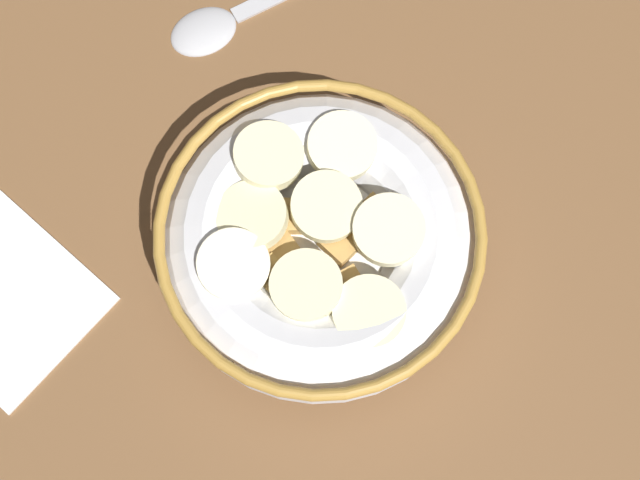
{
  "coord_description": "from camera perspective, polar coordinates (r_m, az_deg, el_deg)",
  "views": [
    {
      "loc": [
        -2.7,
        10.86,
        42.31
      ],
      "look_at": [
        0.0,
        0.0,
        3.0
      ],
      "focal_mm": 45.5,
      "sensor_mm": 36.0,
      "label": 1
    }
  ],
  "objects": [
    {
      "name": "cereal_bowl",
      "position": [
        0.41,
        -0.05,
        -0.09
      ],
      "size": [
        16.35,
        16.35,
        5.46
      ],
      "color": "silver",
      "rests_on": "ground_plane"
    },
    {
      "name": "ground_plane",
      "position": [
        0.45,
        0.0,
        -1.4
      ],
      "size": [
        116.01,
        116.01,
        2.0
      ],
      "primitive_type": "cube",
      "color": "brown"
    },
    {
      "name": "spoon",
      "position": [
        0.5,
        -5.37,
        15.86
      ],
      "size": [
        13.78,
        12.93,
        0.8
      ],
      "color": "#B7B7BC",
      "rests_on": "ground_plane"
    }
  ]
}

